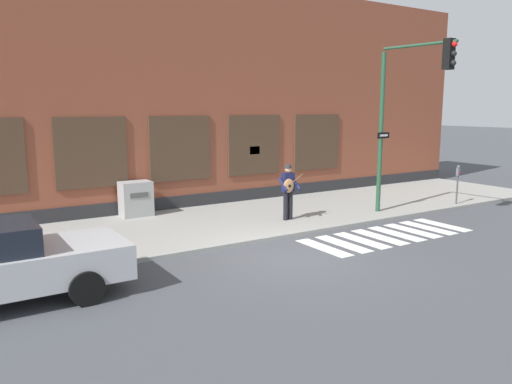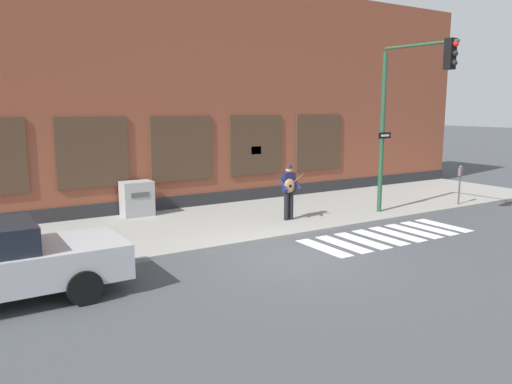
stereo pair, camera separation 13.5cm
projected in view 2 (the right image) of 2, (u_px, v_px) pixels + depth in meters
ground_plane at (290, 257)px, 12.28m from camera, size 160.00×160.00×0.00m
sidewalk at (216, 223)px, 15.63m from camera, size 28.00×5.11×0.11m
building_backdrop at (159, 97)px, 18.78m from camera, size 28.00×4.06×8.07m
crosswalk at (389, 236)px, 14.26m from camera, size 5.20×1.90×0.01m
busker at (289, 189)px, 15.65m from camera, size 0.71×0.57×1.76m
traffic_light at (408, 100)px, 15.74m from camera, size 0.70×2.63×5.49m
parking_meter at (460, 179)px, 18.22m from camera, size 0.13×0.11×1.44m
utility_box at (137, 199)px, 16.35m from camera, size 1.00×0.71×1.14m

